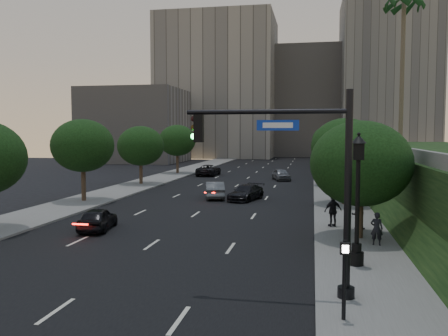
% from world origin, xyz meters
% --- Properties ---
extents(ground, '(160.00, 160.00, 0.00)m').
position_xyz_m(ground, '(0.00, 0.00, 0.00)').
color(ground, black).
rests_on(ground, ground).
extents(road_surface, '(16.00, 140.00, 0.02)m').
position_xyz_m(road_surface, '(0.00, 30.00, 0.01)').
color(road_surface, black).
rests_on(road_surface, ground).
extents(sidewalk_right, '(4.50, 140.00, 0.15)m').
position_xyz_m(sidewalk_right, '(10.25, 30.00, 0.07)').
color(sidewalk_right, slate).
rests_on(sidewalk_right, ground).
extents(sidewalk_left, '(4.50, 140.00, 0.15)m').
position_xyz_m(sidewalk_left, '(-10.25, 30.00, 0.07)').
color(sidewalk_left, slate).
rests_on(sidewalk_left, ground).
extents(parapet_wall, '(0.35, 90.00, 0.70)m').
position_xyz_m(parapet_wall, '(13.50, 28.00, 4.35)').
color(parapet_wall, slate).
rests_on(parapet_wall, embankment).
extents(office_block_left, '(26.00, 20.00, 32.00)m').
position_xyz_m(office_block_left, '(-14.00, 92.00, 16.00)').
color(office_block_left, gray).
rests_on(office_block_left, ground).
extents(office_block_mid, '(22.00, 18.00, 26.00)m').
position_xyz_m(office_block_mid, '(6.00, 102.00, 13.00)').
color(office_block_mid, gray).
rests_on(office_block_mid, ground).
extents(office_block_right, '(20.00, 22.00, 36.00)m').
position_xyz_m(office_block_right, '(24.00, 96.00, 18.00)').
color(office_block_right, gray).
rests_on(office_block_right, ground).
extents(office_block_filler, '(18.00, 16.00, 14.00)m').
position_xyz_m(office_block_filler, '(-26.00, 70.00, 7.00)').
color(office_block_filler, gray).
rests_on(office_block_filler, ground).
extents(tree_right_a, '(5.20, 5.20, 6.24)m').
position_xyz_m(tree_right_a, '(10.30, 8.00, 4.02)').
color(tree_right_a, '#38281C').
rests_on(tree_right_a, ground).
extents(tree_right_b, '(5.20, 5.20, 6.74)m').
position_xyz_m(tree_right_b, '(10.30, 20.00, 4.52)').
color(tree_right_b, '#38281C').
rests_on(tree_right_b, ground).
extents(tree_right_c, '(5.20, 5.20, 6.24)m').
position_xyz_m(tree_right_c, '(10.30, 33.00, 4.02)').
color(tree_right_c, '#38281C').
rests_on(tree_right_c, ground).
extents(tree_right_d, '(5.20, 5.20, 6.74)m').
position_xyz_m(tree_right_d, '(10.30, 47.00, 4.52)').
color(tree_right_d, '#38281C').
rests_on(tree_right_d, ground).
extents(tree_right_e, '(5.20, 5.20, 6.24)m').
position_xyz_m(tree_right_e, '(10.30, 62.00, 4.02)').
color(tree_right_e, '#38281C').
rests_on(tree_right_e, ground).
extents(tree_left_b, '(5.00, 5.00, 6.71)m').
position_xyz_m(tree_left_b, '(-10.30, 18.00, 4.58)').
color(tree_left_b, '#38281C').
rests_on(tree_left_b, ground).
extents(tree_left_c, '(5.00, 5.00, 6.34)m').
position_xyz_m(tree_left_c, '(-10.30, 31.00, 4.21)').
color(tree_left_c, '#38281C').
rests_on(tree_left_c, ground).
extents(tree_left_d, '(5.00, 5.00, 6.71)m').
position_xyz_m(tree_left_d, '(-10.30, 45.00, 4.58)').
color(tree_left_d, '#38281C').
rests_on(tree_left_d, ground).
extents(palm_far, '(3.20, 3.20, 15.50)m').
position_xyz_m(palm_far, '(16.00, 30.00, 17.64)').
color(palm_far, '#4C4233').
rests_on(palm_far, embankment).
extents(traffic_signal_mast, '(5.68, 0.56, 7.00)m').
position_xyz_m(traffic_signal_mast, '(7.91, -1.41, 3.67)').
color(traffic_signal_mast, black).
rests_on(traffic_signal_mast, ground).
extents(street_lamp, '(0.64, 0.64, 5.62)m').
position_xyz_m(street_lamp, '(9.68, 2.64, 2.63)').
color(street_lamp, black).
rests_on(street_lamp, ground).
extents(pedestrian_signal, '(0.30, 0.33, 2.50)m').
position_xyz_m(pedestrian_signal, '(8.80, -3.40, 1.57)').
color(pedestrian_signal, black).
rests_on(pedestrian_signal, ground).
extents(sedan_near_left, '(2.14, 4.06, 1.32)m').
position_xyz_m(sedan_near_left, '(-4.26, 7.89, 0.66)').
color(sedan_near_left, black).
rests_on(sedan_near_left, ground).
extents(sedan_mid_left, '(2.53, 4.64, 1.45)m').
position_xyz_m(sedan_mid_left, '(-0.35, 22.20, 0.72)').
color(sedan_mid_left, '#525559').
rests_on(sedan_mid_left, ground).
extents(sedan_far_left, '(2.56, 5.32, 1.46)m').
position_xyz_m(sedan_far_left, '(-5.53, 43.18, 0.73)').
color(sedan_far_left, black).
rests_on(sedan_far_left, ground).
extents(sedan_near_right, '(3.01, 4.77, 1.29)m').
position_xyz_m(sedan_near_right, '(2.44, 21.49, 0.64)').
color(sedan_near_right, black).
rests_on(sedan_near_right, ground).
extents(sedan_far_right, '(2.75, 4.42, 1.41)m').
position_xyz_m(sedan_far_right, '(4.22, 38.78, 0.70)').
color(sedan_far_right, slate).
rests_on(sedan_far_right, ground).
extents(pedestrian_a, '(0.65, 0.49, 1.61)m').
position_xyz_m(pedestrian_a, '(10.96, 6.44, 0.96)').
color(pedestrian_a, black).
rests_on(pedestrian_a, sidewalk_right).
extents(pedestrian_b, '(0.81, 0.66, 1.57)m').
position_xyz_m(pedestrian_b, '(10.45, 10.29, 0.94)').
color(pedestrian_b, black).
rests_on(pedestrian_b, sidewalk_right).
extents(pedestrian_c, '(1.18, 0.90, 1.86)m').
position_xyz_m(pedestrian_c, '(9.06, 10.76, 1.08)').
color(pedestrian_c, black).
rests_on(pedestrian_c, sidewalk_right).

